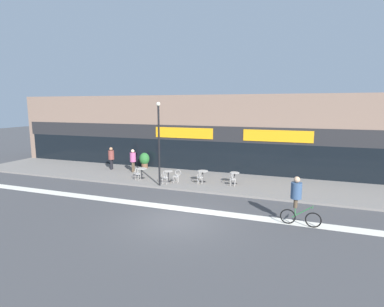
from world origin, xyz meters
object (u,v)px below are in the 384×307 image
Objects in this scene: bistro_table_2 at (203,174)px; bistro_table_1 at (168,174)px; cafe_chair_1_near at (165,177)px; cafe_chair_2_near at (200,177)px; cyclist_0 at (297,197)px; cafe_chair_0_near at (137,173)px; pedestrian_near_end at (111,156)px; planter_pot at (144,160)px; cafe_chair_3_near at (233,178)px; lamp_post at (159,138)px; bistro_table_0 at (142,171)px; bistro_table_3 at (235,176)px; cafe_chair_1_side at (177,175)px; pedestrian_far_end at (133,159)px.

bistro_table_1 is at bearing -160.27° from bistro_table_2.
bistro_table_1 is 0.63m from cafe_chair_1_near.
cyclist_0 reaches higher than cafe_chair_2_near.
bistro_table_2 is 4.58m from cafe_chair_0_near.
cyclist_0 is 1.22× the size of pedestrian_near_end.
bistro_table_1 is 0.99× the size of bistro_table_2.
cafe_chair_2_near is 0.70× the size of planter_pot.
cafe_chair_3_near is at bearing -89.22° from cafe_chair_2_near.
lamp_post is at bearing -112.38° from cafe_chair_0_near.
pedestrian_near_end is (-5.88, 3.17, -2.02)m from lamp_post.
bistro_table_0 is at bearing 159.21° from cyclist_0.
cyclist_0 reaches higher than cafe_chair_0_near.
bistro_table_2 is (4.45, 0.50, 0.03)m from bistro_table_0.
cyclist_0 is (3.98, -5.70, 0.66)m from bistro_table_3.
cyclist_0 is (3.98, -5.08, 0.68)m from cafe_chair_3_near.
pedestrian_near_end is (-6.66, 2.11, 0.57)m from cafe_chair_1_side.
pedestrian_near_end is (-10.40, 1.06, 0.54)m from bistro_table_3.
lamp_post is at bearing -142.15° from bistro_table_2.
planter_pot is at bearing 155.23° from bistro_table_2.
bistro_table_0 is 0.42× the size of pedestrian_far_end.
bistro_table_3 reaches higher than bistro_table_0.
bistro_table_0 is 0.85× the size of cafe_chair_0_near.
cafe_chair_1_side is 0.40× the size of cyclist_0.
cyclist_0 is (10.58, -4.94, 0.68)m from bistro_table_0.
cafe_chair_2_near reaches higher than bistro_table_3.
cafe_chair_1_side is 0.49× the size of pedestrian_near_end.
cyclist_0 is at bearing -25.02° from bistro_table_0.
cafe_chair_2_near is at bearing -74.59° from cafe_chair_1_near.
cafe_chair_0_near is 4.20m from planter_pot.
bistro_table_1 is 0.14× the size of lamp_post.
lamp_post is (3.63, -4.61, 2.41)m from planter_pot.
cafe_chair_0_near is at bearing -68.16° from planter_pot.
lamp_post is (-0.16, -1.05, 2.57)m from bistro_table_1.
bistro_table_2 is at bearing 157.86° from pedestrian_near_end.
lamp_post is (-0.16, -0.42, 2.59)m from cafe_chair_1_near.
pedestrian_far_end reaches higher than cafe_chair_1_side.
cafe_chair_1_side is at bearing 152.57° from pedestrian_far_end.
cafe_chair_3_near is 8.73m from planter_pot.
cafe_chair_3_near is (3.74, 0.43, 0.00)m from cafe_chair_1_side.
pedestrian_far_end is at bearing 160.03° from pedestrian_near_end.
lamp_post is (2.08, -1.34, 2.58)m from bistro_table_0.
cafe_chair_1_side is at bearing 0.41° from bistro_table_1.
cafe_chair_1_near is 4.49m from cafe_chair_3_near.
lamp_post reaches higher than cafe_chair_1_side.
bistro_table_0 is 11.69m from cyclist_0.
cafe_chair_1_near is 6.66m from pedestrian_near_end.
cafe_chair_2_near is (2.22, 0.17, -0.02)m from bistro_table_1.
pedestrian_near_end is at bearing 159.06° from cyclist_0.
cafe_chair_0_near and cafe_chair_1_near have the same top height.
planter_pot reaches higher than cafe_chair_1_side.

